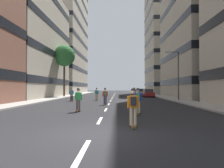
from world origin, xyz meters
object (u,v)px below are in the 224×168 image
Objects in this scene: skater_2 at (138,99)px; streetlamp_right at (176,70)px; skater_1 at (134,91)px; skater_6 at (105,95)px; skater_7 at (97,93)px; skater_4 at (133,105)px; street_tree_near at (64,56)px; skater_0 at (78,99)px; skater_5 at (71,94)px; parked_car_mid at (142,92)px; parked_car_near at (148,93)px; skater_3 at (135,92)px.

streetlamp_right is at bearing 63.11° from skater_2.
skater_1 is 1.00× the size of skater_6.
skater_4 is at bearing -78.13° from skater_7.
skater_4 and skater_6 have the same top height.
street_tree_near is 5.50× the size of skater_0.
skater_1 is at bearing 77.19° from skater_0.
streetlamp_right is at bearing 46.95° from skater_0.
street_tree_near is at bearing 110.45° from skater_5.
skater_4 is at bearing -97.82° from parked_car_mid.
skater_0 is 10.79m from skater_5.
street_tree_near is 1.51× the size of streetlamp_right.
street_tree_near reaches higher than skater_6.
street_tree_near is 16.92m from skater_1.
skater_2 is 1.00× the size of skater_6.
skater_2 and skater_7 have the same top height.
skater_7 is (7.34, -9.74, -6.83)m from street_tree_near.
skater_0 is 5.71m from skater_6.
parked_car_near is at bearing 50.48° from skater_7.
parked_car_mid is 33.11m from skater_0.
street_tree_near is at bearing 150.07° from streetlamp_right.
skater_2 is 1.00× the size of skater_4.
street_tree_near is 5.50× the size of skater_7.
street_tree_near reaches higher than skater_1.
skater_3 is (-4.53, 10.00, -3.15)m from streetlamp_right.
street_tree_near is 15.09m from skater_3.
skater_7 is (-8.76, -10.62, 0.32)m from parked_car_near.
streetlamp_right is 15.89m from skater_0.
skater_3 is at bearing 85.42° from skater_2.
skater_2 is (-6.34, -12.50, -3.12)m from streetlamp_right.
skater_3 and skater_5 have the same top height.
skater_0 and skater_3 have the same top height.
skater_0 is 1.00× the size of skater_1.
streetlamp_right is 3.65× the size of skater_1.
street_tree_near is at bearing 108.65° from skater_0.
skater_0 is 6.47m from skater_4.
skater_0 is 1.00× the size of skater_7.
skater_3 is at bearing -1.47° from street_tree_near.
skater_1 is 20.66m from skater_5.
skater_5 is 1.00× the size of skater_7.
skater_0 is at bearing -102.81° from skater_1.
street_tree_near is 13.98m from skater_7.
skater_7 is (0.01, 11.99, 0.03)m from skater_0.
streetlamp_right reaches higher than skater_6.
skater_1 is at bearing 85.19° from skater_4.
streetlamp_right is 11.21m from skater_6.
parked_car_mid is at bearing 82.18° from skater_4.
skater_2 is at bearing -63.01° from street_tree_near.
parked_car_mid is 21.79m from skater_7.
streetlamp_right reaches higher than skater_3.
skater_4 is at bearing -98.74° from skater_2.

